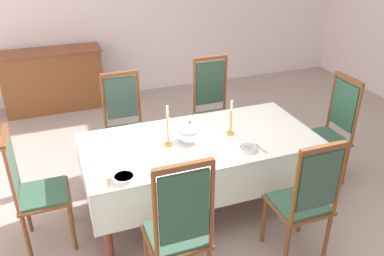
# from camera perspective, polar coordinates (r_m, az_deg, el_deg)

# --- Properties ---
(ground) EXTENTS (7.61, 6.34, 0.04)m
(ground) POSITION_cam_1_polar(r_m,az_deg,el_deg) (4.11, 0.78, -10.77)
(ground) COLOR #A28F86
(dining_table) EXTENTS (2.12, 1.01, 0.75)m
(dining_table) POSITION_cam_1_polar(r_m,az_deg,el_deg) (3.68, 1.16, -2.71)
(dining_table) COLOR brown
(dining_table) RESTS_ON ground
(tablecloth) EXTENTS (2.14, 1.03, 0.40)m
(tablecloth) POSITION_cam_1_polar(r_m,az_deg,el_deg) (3.69, 1.15, -3.11)
(tablecloth) COLOR white
(tablecloth) RESTS_ON dining_table
(chair_south_a) EXTENTS (0.44, 0.42, 1.22)m
(chair_south_a) POSITION_cam_1_polar(r_m,az_deg,el_deg) (2.87, -1.88, -14.23)
(chair_south_a) COLOR brown
(chair_south_a) RESTS_ON ground
(chair_north_a) EXTENTS (0.44, 0.42, 1.12)m
(chair_north_a) POSITION_cam_1_polar(r_m,az_deg,el_deg) (4.38, -9.52, 0.66)
(chair_north_a) COLOR brown
(chair_north_a) RESTS_ON ground
(chair_south_b) EXTENTS (0.44, 0.42, 1.14)m
(chair_south_b) POSITION_cam_1_polar(r_m,az_deg,el_deg) (3.29, 15.84, -9.83)
(chair_south_b) COLOR brown
(chair_south_b) RESTS_ON ground
(chair_north_b) EXTENTS (0.44, 0.42, 1.19)m
(chair_north_b) POSITION_cam_1_polar(r_m,az_deg,el_deg) (4.65, 3.10, 2.90)
(chair_north_b) COLOR brown
(chair_north_b) RESTS_ON ground
(chair_head_west) EXTENTS (0.42, 0.44, 1.10)m
(chair_head_west) POSITION_cam_1_polar(r_m,az_deg,el_deg) (3.55, -21.68, -8.05)
(chair_head_west) COLOR brown
(chair_head_west) RESTS_ON ground
(chair_head_east) EXTENTS (0.42, 0.44, 1.16)m
(chair_head_east) POSITION_cam_1_polar(r_m,az_deg,el_deg) (4.41, 19.21, -0.21)
(chair_head_east) COLOR brown
(chair_head_east) RESTS_ON ground
(soup_tureen) EXTENTS (0.25, 0.25, 0.20)m
(soup_tureen) POSITION_cam_1_polar(r_m,az_deg,el_deg) (3.56, -0.31, -0.52)
(soup_tureen) COLOR white
(soup_tureen) RESTS_ON tablecloth
(candlestick_west) EXTENTS (0.07, 0.07, 0.39)m
(candlestick_west) POSITION_cam_1_polar(r_m,az_deg,el_deg) (3.48, -3.49, -0.20)
(candlestick_west) COLOR gold
(candlestick_west) RESTS_ON tablecloth
(candlestick_east) EXTENTS (0.07, 0.07, 0.34)m
(candlestick_east) POSITION_cam_1_polar(r_m,az_deg,el_deg) (3.69, 5.60, 1.02)
(candlestick_east) COLOR gold
(candlestick_east) RESTS_ON tablecloth
(bowl_near_left) EXTENTS (0.16, 0.16, 0.03)m
(bowl_near_left) POSITION_cam_1_polar(r_m,az_deg,el_deg) (3.50, 8.16, -2.91)
(bowl_near_left) COLOR white
(bowl_near_left) RESTS_ON tablecloth
(bowl_near_right) EXTENTS (0.18, 0.18, 0.04)m
(bowl_near_right) POSITION_cam_1_polar(r_m,az_deg,el_deg) (3.12, -9.72, -7.03)
(bowl_near_right) COLOR white
(bowl_near_right) RESTS_ON tablecloth
(spoon_primary) EXTENTS (0.04, 0.18, 0.01)m
(spoon_primary) POSITION_cam_1_polar(r_m,az_deg,el_deg) (3.57, 9.46, -2.58)
(spoon_primary) COLOR gold
(spoon_primary) RESTS_ON tablecloth
(spoon_secondary) EXTENTS (0.04, 0.18, 0.01)m
(spoon_secondary) POSITION_cam_1_polar(r_m,az_deg,el_deg) (3.14, -11.89, -7.41)
(spoon_secondary) COLOR gold
(spoon_secondary) RESTS_ON tablecloth
(sideboard) EXTENTS (1.44, 0.48, 0.90)m
(sideboard) POSITION_cam_1_polar(r_m,az_deg,el_deg) (6.26, -19.24, 6.48)
(sideboard) COLOR brown
(sideboard) RESTS_ON ground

